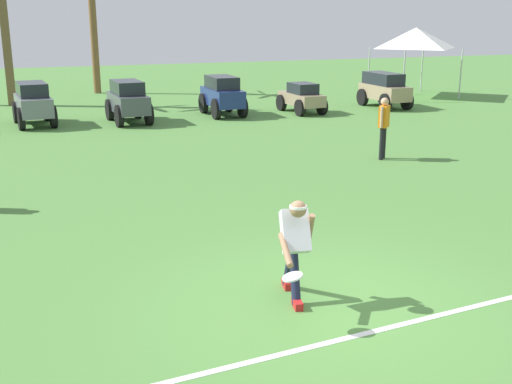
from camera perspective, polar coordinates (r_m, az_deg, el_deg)
The scene contains 12 objects.
ground_plane at distance 8.32m, azimuth 6.34°, elevation -10.00°, with size 80.00×80.00×0.00m, color #50843C.
field_line_paint at distance 7.67m, azimuth 9.19°, elevation -12.42°, with size 19.18×0.09×0.01m, color white.
frisbee_thrower at distance 8.11m, azimuth 3.46°, elevation -4.58°, with size 0.60×1.09×1.39m.
frisbee_in_flight at distance 7.41m, azimuth 3.26°, elevation -7.54°, with size 0.30×0.30×0.08m.
teammate_near_sideline at distance 16.46m, azimuth 11.29°, elevation 6.09°, with size 0.41×0.38×1.56m.
parked_car_slot_c at distance 22.45m, azimuth -19.20°, elevation 7.50°, with size 1.35×2.42×1.40m.
parked_car_slot_d at distance 22.20m, azimuth -11.31°, elevation 7.98°, with size 1.28×2.40×1.40m.
parked_car_slot_e at distance 23.40m, azimuth -3.02°, elevation 8.64°, with size 1.18×2.36×1.40m.
parked_car_slot_f at distance 24.06m, azimuth 4.08°, elevation 8.39°, with size 1.20×2.25×1.10m.
parked_car_slot_g at distance 25.86m, azimuth 11.32°, elevation 8.98°, with size 1.19×2.42×1.34m.
palm_tree_right_of_centre at distance 30.77m, azimuth -14.38°, elevation 16.02°, with size 3.28×3.57×6.93m.
event_tent at distance 29.44m, azimuth 14.01°, elevation 13.14°, with size 2.98×2.98×2.98m.
Camera 1 is at (-3.46, -6.66, 3.59)m, focal length 45.00 mm.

